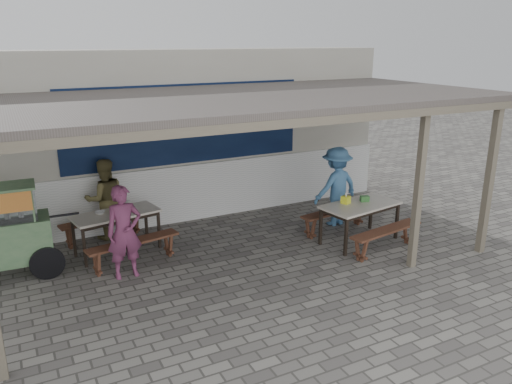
{
  "coord_description": "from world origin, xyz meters",
  "views": [
    {
      "loc": [
        -3.52,
        -6.59,
        3.69
      ],
      "look_at": [
        0.31,
        0.9,
        1.11
      ],
      "focal_mm": 35.0,
      "sensor_mm": 36.0,
      "label": 1
    }
  ],
  "objects": [
    {
      "name": "condiment_bowl",
      "position": [
        -2.2,
        2.03,
        0.77
      ],
      "size": [
        0.22,
        0.22,
        0.04
      ],
      "primitive_type": "imported",
      "rotation": [
        0.0,
        0.0,
        -0.29
      ],
      "color": "silver",
      "rests_on": "table_left"
    },
    {
      "name": "bench_left_street",
      "position": [
        -1.83,
        1.27,
        0.34
      ],
      "size": [
        1.62,
        0.56,
        0.45
      ],
      "rotation": [
        0.0,
        0.0,
        0.18
      ],
      "color": "brown",
      "rests_on": "ground"
    },
    {
      "name": "donation_box",
      "position": [
        2.4,
        0.47,
        0.8
      ],
      "size": [
        0.19,
        0.16,
        0.11
      ],
      "primitive_type": "cube",
      "rotation": [
        0.0,
        0.0,
        -0.35
      ],
      "color": "#367534",
      "rests_on": "table_right"
    },
    {
      "name": "table_left",
      "position": [
        -1.95,
        1.95,
        0.67
      ],
      "size": [
        1.59,
        0.91,
        0.75
      ],
      "rotation": [
        0.0,
        0.0,
        0.18
      ],
      "color": "beige",
      "rests_on": "ground"
    },
    {
      "name": "patron_street_side",
      "position": [
        -2.03,
        0.92,
        0.76
      ],
      "size": [
        0.56,
        0.38,
        1.53
      ],
      "primitive_type": "imported",
      "rotation": [
        0.0,
        0.0,
        0.02
      ],
      "color": "#753357",
      "rests_on": "ground"
    },
    {
      "name": "tissue_box",
      "position": [
        2.0,
        0.53,
        0.82
      ],
      "size": [
        0.18,
        0.18,
        0.14
      ],
      "primitive_type": "cube",
      "rotation": [
        0.0,
        0.0,
        0.37
      ],
      "color": "#EEF629",
      "rests_on": "table_right"
    },
    {
      "name": "back_wall",
      "position": [
        -0.0,
        3.58,
        1.72
      ],
      "size": [
        9.0,
        1.28,
        3.5
      ],
      "color": "beige",
      "rests_on": "ground"
    },
    {
      "name": "warung_roof",
      "position": [
        0.02,
        0.9,
        2.71
      ],
      "size": [
        9.0,
        4.21,
        2.81
      ],
      "color": "#524B46",
      "rests_on": "ground"
    },
    {
      "name": "patron_wall_side",
      "position": [
        -1.97,
        2.75,
        0.78
      ],
      "size": [
        0.76,
        0.59,
        1.56
      ],
      "primitive_type": "imported",
      "rotation": [
        0.0,
        0.0,
        3.14
      ],
      "color": "brown",
      "rests_on": "ground"
    },
    {
      "name": "bench_left_wall",
      "position": [
        -2.08,
        2.64,
        0.34
      ],
      "size": [
        1.62,
        0.56,
        0.45
      ],
      "rotation": [
        0.0,
        0.0,
        0.18
      ],
      "color": "brown",
      "rests_on": "ground"
    },
    {
      "name": "vendor_cart",
      "position": [
        -3.71,
        1.76,
        0.83
      ],
      "size": [
        1.93,
        0.79,
        1.52
      ],
      "rotation": [
        0.0,
        0.0,
        -0.04
      ],
      "color": "#6A8A5C",
      "rests_on": "ground"
    },
    {
      "name": "table_right",
      "position": [
        2.24,
        0.38,
        0.67
      ],
      "size": [
        1.6,
        1.0,
        0.75
      ],
      "rotation": [
        0.0,
        0.0,
        0.16
      ],
      "color": "beige",
      "rests_on": "ground"
    },
    {
      "name": "bench_right_street",
      "position": [
        2.34,
        -0.26,
        0.34
      ],
      "size": [
        1.63,
        0.53,
        0.45
      ],
      "rotation": [
        0.0,
        0.0,
        0.16
      ],
      "color": "brown",
      "rests_on": "ground"
    },
    {
      "name": "patron_right_table",
      "position": [
        2.38,
        1.36,
        0.82
      ],
      "size": [
        1.12,
        0.73,
        1.63
      ],
      "primitive_type": "imported",
      "rotation": [
        0.0,
        0.0,
        3.26
      ],
      "color": "#4A7FB2",
      "rests_on": "ground"
    },
    {
      "name": "condiment_jar",
      "position": [
        -1.66,
        2.24,
        0.8
      ],
      "size": [
        0.08,
        0.08,
        0.09
      ],
      "primitive_type": "cylinder",
      "color": "beige",
      "rests_on": "table_left"
    },
    {
      "name": "bench_right_wall",
      "position": [
        2.13,
        1.02,
        0.34
      ],
      "size": [
        1.63,
        0.53,
        0.45
      ],
      "rotation": [
        0.0,
        0.0,
        0.16
      ],
      "color": "brown",
      "rests_on": "ground"
    },
    {
      "name": "ground",
      "position": [
        0.0,
        0.0,
        0.0
      ],
      "size": [
        60.0,
        60.0,
        0.0
      ],
      "primitive_type": "plane",
      "color": "slate",
      "rests_on": "ground"
    }
  ]
}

